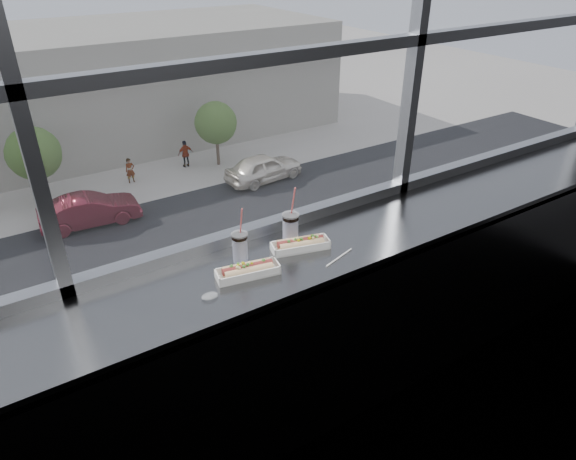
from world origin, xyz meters
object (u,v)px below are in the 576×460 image
soda_cup_left (240,246)px  car_near_c (68,302)px  hotdog_tray_right (300,244)px  car_near_e (363,210)px  car_near_d (251,246)px  pedestrian_c (130,168)px  pedestrian_d (185,151)px  tree_right (216,123)px  tree_center (34,153)px  wrapper (210,296)px  hotdog_tray_left (248,270)px  soda_cup_right (291,227)px  loose_straw (339,257)px  car_far_b (89,205)px  car_far_c (264,163)px

soda_cup_left → car_near_c: bearing=88.4°
hotdog_tray_right → car_near_e: size_ratio=0.06×
soda_cup_left → car_near_d: soda_cup_left is taller
car_near_c → pedestrian_c: 13.83m
car_near_c → pedestrian_d: size_ratio=2.96×
tree_right → tree_center: bearing=-180.0°
wrapper → car_near_d: size_ratio=0.02×
hotdog_tray_left → pedestrian_c: 31.44m
wrapper → tree_center: 29.82m
hotdog_tray_right → soda_cup_right: size_ratio=0.97×
wrapper → loose_straw: bearing=-4.2°
soda_cup_left → soda_cup_right: bearing=2.1°
loose_straw → car_near_e: (14.95, 16.43, -11.11)m
wrapper → pedestrian_c: bearing=76.2°
hotdog_tray_right → car_far_b: 26.77m
car_near_c → pedestrian_d: bearing=-34.3°
pedestrian_d → hotdog_tray_left: bearing=69.7°
car_near_c → car_near_d: bearing=-85.6°
soda_cup_right → car_near_c: bearing=89.5°
pedestrian_c → wrapper: bearing=-103.8°
hotdog_tray_right → car_far_c: 29.90m
car_near_c → car_far_b: bearing=-14.8°
soda_cup_left → car_near_c: soda_cup_left is taller
hotdog_tray_left → car_far_b: (3.27, 24.31, -10.94)m
car_far_c → pedestrian_c: car_far_c is taller
car_near_d → car_far_b: (-5.38, 8.00, 0.19)m
soda_cup_left → hotdog_tray_left: bearing=-102.9°
tree_center → car_far_c: bearing=-18.0°
car_near_c → loose_straw: bearing=-175.7°
tree_center → wrapper: bearing=-93.8°
loose_straw → car_near_c: (0.03, 16.43, -10.96)m
soda_cup_left → pedestrian_c: soda_cup_left is taller
hotdog_tray_left → car_near_c: 19.68m
hotdog_tray_right → car_near_e: hotdog_tray_right is taller
car_near_d → tree_center: 14.05m
hotdog_tray_left → soda_cup_right: size_ratio=0.97×
tree_center → car_near_e: bearing=-41.1°
soda_cup_right → tree_center: soda_cup_right is taller
loose_straw → pedestrian_c: 31.44m
hotdog_tray_right → car_near_c: hotdog_tray_right is taller
loose_straw → car_far_b: 26.90m
loose_straw → car_near_e: size_ratio=0.04×
hotdog_tray_right → wrapper: bearing=-152.6°
car_near_e → tree_center: size_ratio=1.21×
tree_right → pedestrian_d: bearing=157.6°
hotdog_tray_right → soda_cup_right: bearing=113.7°
soda_cup_left → car_far_b: 26.77m
hotdog_tray_right → car_near_c: (0.14, 16.25, -10.99)m
hotdog_tray_right → car_far_c: (13.66, 24.25, -10.92)m
soda_cup_left → car_near_e: (15.38, 16.19, -11.19)m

